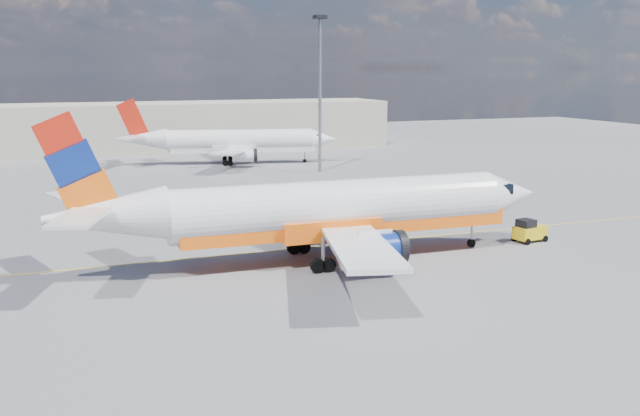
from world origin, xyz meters
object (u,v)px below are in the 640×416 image
object	(u,v)px
gse_tug	(529,231)
traffic_cone	(362,250)
main_jet	(324,210)
second_jet	(233,142)

from	to	relation	value
gse_tug	traffic_cone	distance (m)	14.23
main_jet	traffic_cone	distance (m)	5.05
gse_tug	traffic_cone	xyz separation A→B (m)	(-14.15, 1.35, -0.61)
gse_tug	traffic_cone	bearing A→B (deg)	163.44
traffic_cone	second_jet	bearing A→B (deg)	86.46
second_jet	gse_tug	bearing A→B (deg)	-65.91
second_jet	traffic_cone	size ratio (longest dim) A/B	55.67
second_jet	gse_tug	distance (m)	56.21
second_jet	traffic_cone	bearing A→B (deg)	-80.56
second_jet	traffic_cone	distance (m)	53.95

